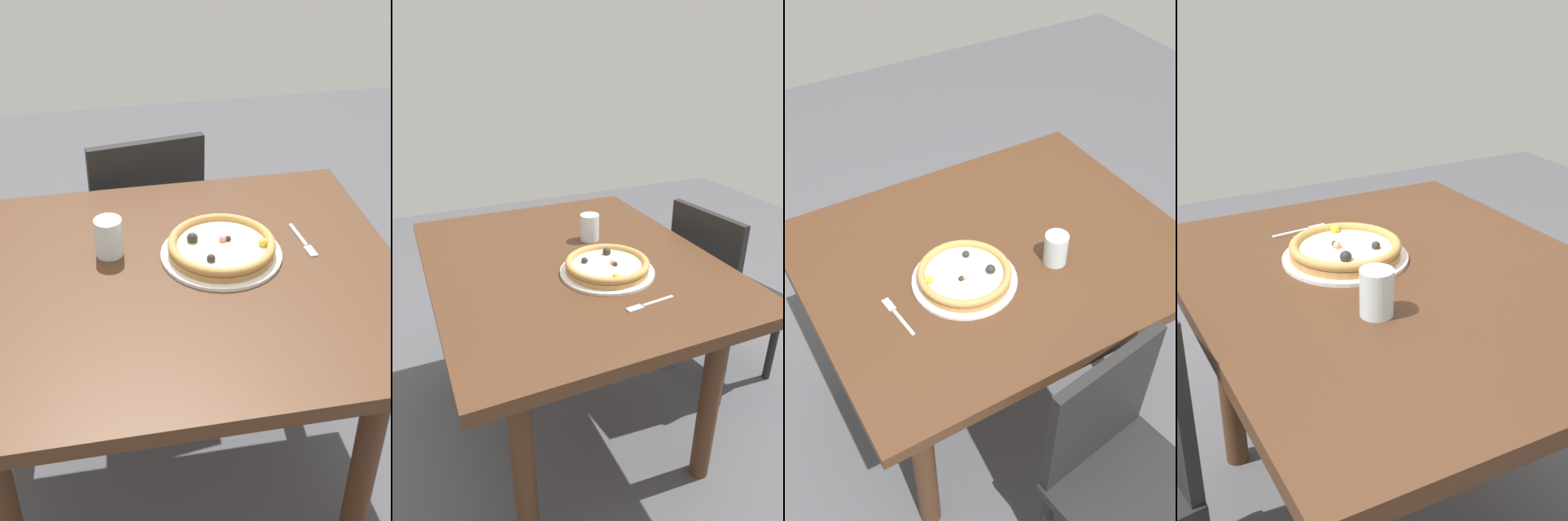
% 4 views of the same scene
% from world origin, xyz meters
% --- Properties ---
extents(ground_plane, '(6.00, 6.00, 0.00)m').
position_xyz_m(ground_plane, '(0.00, 0.00, 0.00)').
color(ground_plane, '#4C4C51').
extents(dining_table, '(1.21, 0.98, 0.77)m').
position_xyz_m(dining_table, '(0.00, 0.00, 0.66)').
color(dining_table, '#472B19').
rests_on(dining_table, ground).
extents(chair_near, '(0.45, 0.45, 0.87)m').
position_xyz_m(chair_near, '(-0.01, -0.70, 0.48)').
color(chair_near, black).
rests_on(chair_near, ground).
extents(plate, '(0.32, 0.32, 0.01)m').
position_xyz_m(plate, '(-0.15, -0.07, 0.77)').
color(plate, white).
rests_on(plate, dining_table).
extents(pizza, '(0.28, 0.28, 0.05)m').
position_xyz_m(pizza, '(-0.15, -0.07, 0.80)').
color(pizza, '#B78447').
rests_on(pizza, plate).
extents(fork, '(0.03, 0.17, 0.00)m').
position_xyz_m(fork, '(-0.39, -0.09, 0.77)').
color(fork, silver).
rests_on(fork, dining_table).
extents(drinking_glass, '(0.07, 0.07, 0.10)m').
position_xyz_m(drinking_glass, '(0.13, -0.14, 0.82)').
color(drinking_glass, silver).
rests_on(drinking_glass, dining_table).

